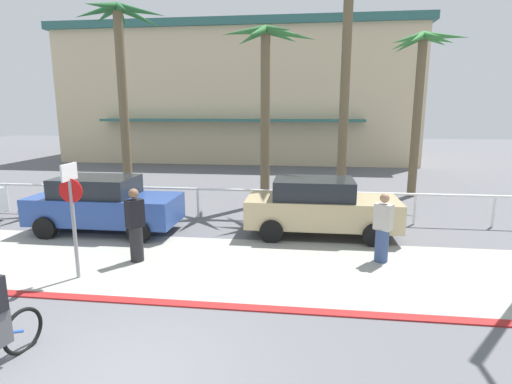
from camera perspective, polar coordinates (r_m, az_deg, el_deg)
ground_plane at (r=15.37m, az=-2.35°, el=-2.27°), size 80.00×80.00×0.00m
sidewalk_strip at (r=9.95m, az=-7.96°, el=-10.12°), size 44.00×4.00×0.02m
curb_paint at (r=8.21m, az=-11.71°, el=-15.11°), size 44.00×0.24×0.03m
building_backdrop at (r=33.10m, az=-1.67°, el=13.36°), size 25.26×13.37×9.42m
rail_fence at (r=13.74m, az=-3.41°, el=-0.34°), size 21.69×0.08×1.04m
stop_sign_bike_lane at (r=9.48m, az=-24.54°, el=-1.62°), size 0.52×0.56×2.56m
palm_tree_0 at (r=17.17m, az=-18.47°, el=17.62°), size 3.35×3.27×7.63m
palm_tree_1 at (r=15.59m, az=1.52°, el=16.64°), size 3.44×3.20×6.70m
palm_tree_2 at (r=16.52m, az=12.99°, el=24.37°), size 3.26×3.47×10.06m
palm_tree_3 at (r=18.47m, az=22.28°, el=15.58°), size 2.92×3.01×6.76m
car_blue_1 at (r=13.05m, az=-20.72°, el=-1.59°), size 4.40×2.02×1.69m
car_tan_2 at (r=12.04m, az=9.00°, el=-2.03°), size 4.40×2.02×1.69m
pedestrian_0 at (r=10.26m, az=17.43°, el=-5.24°), size 0.48×0.45×1.72m
pedestrian_1 at (r=10.23m, az=-16.64°, el=-4.88°), size 0.45×0.47×1.83m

